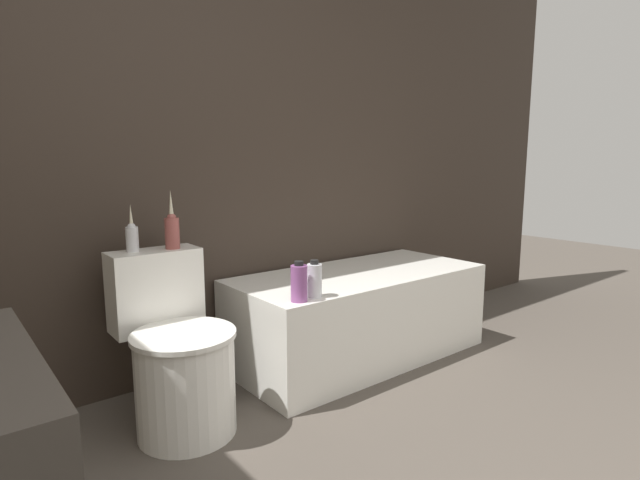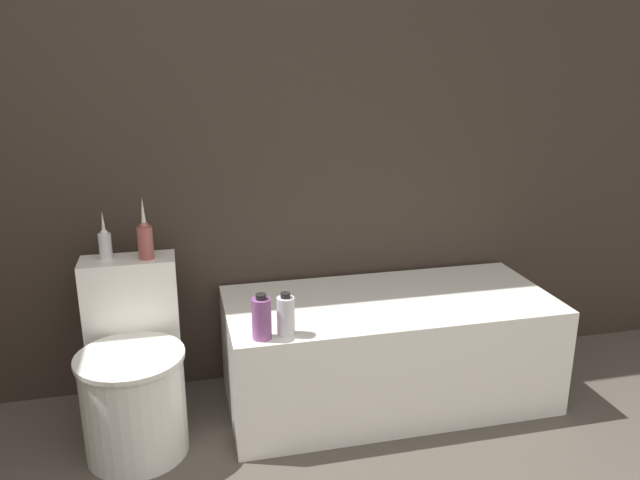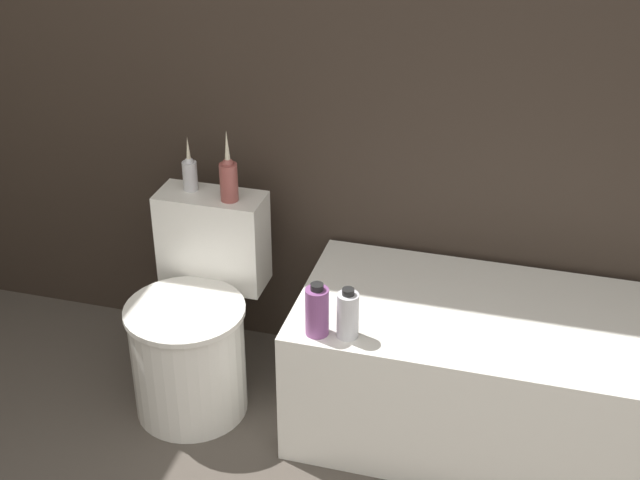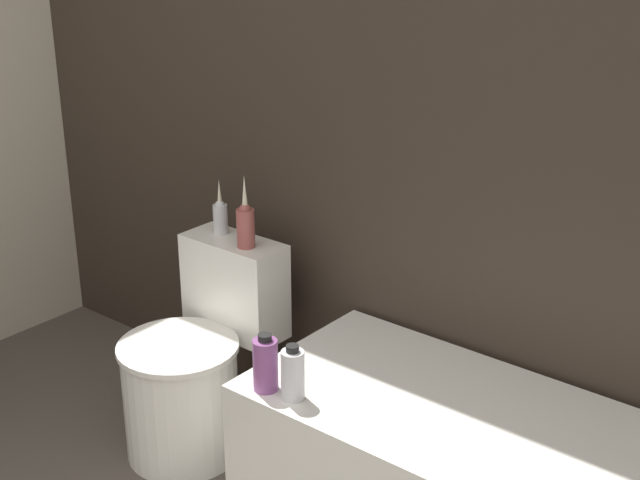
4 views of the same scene
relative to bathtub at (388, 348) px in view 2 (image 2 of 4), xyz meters
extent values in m
cube|color=#332821|center=(-0.81, 0.39, 1.04)|extent=(6.40, 0.06, 2.60)
cube|color=white|center=(0.00, 0.00, 0.00)|extent=(1.48, 0.67, 0.50)
cube|color=#B7BCC6|center=(0.00, 0.00, 0.24)|extent=(1.28, 0.47, 0.01)
cylinder|color=white|center=(-1.13, -0.16, -0.05)|extent=(0.41, 0.41, 0.42)
cylinder|color=white|center=(-1.13, -0.16, 0.17)|extent=(0.43, 0.43, 0.02)
cube|color=white|center=(-1.13, 0.13, 0.31)|extent=(0.39, 0.18, 0.36)
cylinder|color=silver|center=(-1.22, 0.15, 0.54)|extent=(0.05, 0.05, 0.11)
sphere|color=silver|center=(-1.22, 0.15, 0.59)|extent=(0.03, 0.03, 0.03)
cone|color=beige|center=(-1.22, 0.15, 0.64)|extent=(0.02, 0.02, 0.10)
cylinder|color=#994C47|center=(-1.05, 0.11, 0.56)|extent=(0.06, 0.06, 0.14)
sphere|color=#994C47|center=(-1.05, 0.11, 0.63)|extent=(0.04, 0.04, 0.04)
cone|color=beige|center=(-1.05, 0.11, 0.69)|extent=(0.02, 0.02, 0.13)
cylinder|color=#8C4C8C|center=(-0.62, -0.27, 0.33)|extent=(0.08, 0.08, 0.17)
cylinder|color=black|center=(-0.62, -0.27, 0.42)|extent=(0.04, 0.04, 0.02)
cylinder|color=silver|center=(-0.52, -0.25, 0.33)|extent=(0.07, 0.07, 0.16)
cylinder|color=black|center=(-0.52, -0.25, 0.41)|extent=(0.04, 0.04, 0.02)
camera|label=1|loc=(-1.92, -2.04, 0.89)|focal=28.00mm
camera|label=2|loc=(-0.91, -2.48, 1.34)|focal=35.00mm
camera|label=3|loc=(0.02, -2.52, 1.91)|focal=50.00mm
camera|label=4|loc=(0.98, -1.99, 1.66)|focal=50.00mm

